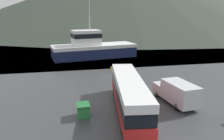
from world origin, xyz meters
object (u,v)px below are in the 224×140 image
object	(u,v)px
tour_bus	(129,93)
storage_bin	(83,110)
delivery_van	(176,92)
fishing_boat	(93,47)

from	to	relation	value
tour_bus	storage_bin	distance (m)	4.65
delivery_van	storage_bin	bearing A→B (deg)	179.31
tour_bus	storage_bin	bearing A→B (deg)	-168.38
storage_bin	tour_bus	bearing A→B (deg)	3.59
delivery_van	storage_bin	xyz separation A→B (m)	(-9.91, -1.00, -0.67)
delivery_van	fishing_boat	xyz separation A→B (m)	(-5.63, 26.61, 0.92)
delivery_van	storage_bin	distance (m)	9.99
storage_bin	fishing_boat	bearing A→B (deg)	81.19
delivery_van	fishing_boat	world-z (taller)	fishing_boat
delivery_van	storage_bin	size ratio (longest dim) A/B	4.24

